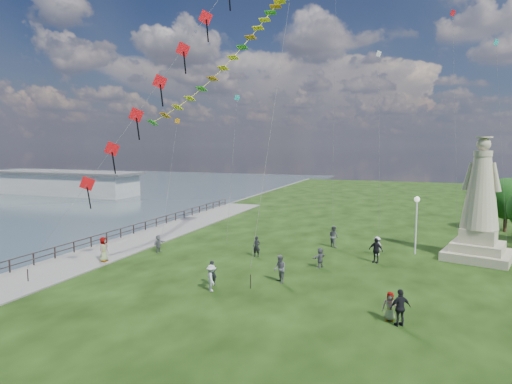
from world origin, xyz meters
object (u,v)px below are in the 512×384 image
at_px(person_2, 211,278).
at_px(person_3, 400,308).
at_px(person_8, 377,246).
at_px(person_1, 280,269).
at_px(person_7, 334,236).
at_px(person_9, 376,250).
at_px(pier_pavilion, 67,183).
at_px(person_0, 212,273).
at_px(person_5, 158,243).
at_px(person_4, 390,306).
at_px(person_11, 320,258).
at_px(statue, 480,214).
at_px(person_10, 104,251).
at_px(lamppost, 417,213).
at_px(person_6, 257,247).

height_order(person_2, person_3, person_3).
xyz_separation_m(person_3, person_8, (-2.21, 13.77, -0.17)).
relative_size(person_1, person_8, 1.19).
xyz_separation_m(person_7, person_9, (3.92, -3.90, 0.01)).
bearing_deg(person_3, pier_pavilion, -65.97).
relative_size(person_0, person_5, 1.09).
relative_size(person_2, person_4, 1.10).
distance_m(person_8, person_11, 6.29).
relative_size(person_1, person_2, 1.11).
height_order(pier_pavilion, person_0, pier_pavilion).
relative_size(statue, person_10, 5.05).
relative_size(pier_pavilion, person_10, 15.84).
distance_m(pier_pavilion, person_11, 64.66).
bearing_deg(person_1, person_11, 117.63).
relative_size(person_0, person_9, 0.83).
xyz_separation_m(pier_pavilion, person_2, (50.40, -40.24, -1.02)).
bearing_deg(person_0, person_3, -40.58).
relative_size(lamppost, person_2, 2.92).
distance_m(pier_pavilion, person_2, 64.50).
distance_m(person_2, person_4, 10.55).
height_order(person_8, person_9, person_9).
bearing_deg(person_5, statue, -68.46).
distance_m(person_6, person_11, 5.58).
relative_size(statue, person_0, 6.00).
relative_size(pier_pavilion, person_4, 20.27).
xyz_separation_m(person_6, person_11, (5.42, -1.30, -0.08)).
bearing_deg(pier_pavilion, person_0, -38.15).
distance_m(person_0, person_10, 10.26).
distance_m(pier_pavilion, person_6, 59.35).
xyz_separation_m(person_3, person_11, (-5.83, 8.63, -0.19)).
bearing_deg(person_3, person_2, -38.90).
distance_m(person_6, person_10, 11.77).
height_order(person_5, person_7, person_7).
relative_size(lamppost, person_7, 2.52).
bearing_deg(person_2, person_4, -131.02).
relative_size(person_5, person_11, 0.99).
xyz_separation_m(statue, person_4, (-5.81, -14.83, -2.87)).
distance_m(pier_pavilion, person_0, 63.57).
bearing_deg(person_5, person_6, -73.86).
bearing_deg(person_7, person_8, -161.25).
bearing_deg(statue, person_9, -136.98).
xyz_separation_m(pier_pavilion, person_10, (39.90, -37.40, -0.89)).
relative_size(lamppost, person_11, 3.21).
bearing_deg(person_4, person_3, -47.30).
relative_size(statue, person_8, 6.25).
relative_size(statue, person_7, 5.07).
xyz_separation_m(person_1, person_11, (1.74, 4.27, -0.17)).
distance_m(statue, person_8, 8.18).
bearing_deg(pier_pavilion, person_2, -38.61).
xyz_separation_m(person_1, person_3, (7.57, -4.36, 0.03)).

